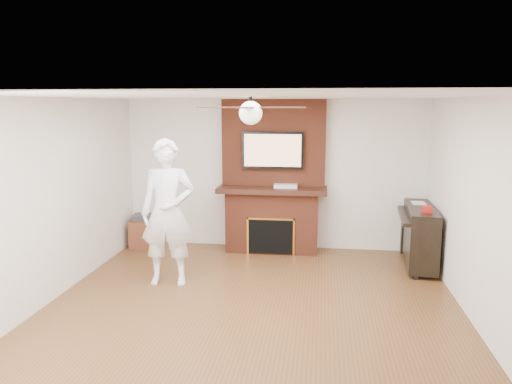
# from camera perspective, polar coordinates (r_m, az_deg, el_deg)

# --- Properties ---
(room_shell) EXTENTS (5.36, 5.86, 2.86)m
(room_shell) POSITION_cam_1_polar(r_m,az_deg,el_deg) (5.71, -0.60, -1.77)
(room_shell) COLOR #543218
(room_shell) RESTS_ON ground
(fireplace) EXTENTS (1.78, 0.64, 2.50)m
(fireplace) POSITION_cam_1_polar(r_m,az_deg,el_deg) (8.24, 1.93, 0.07)
(fireplace) COLOR brown
(fireplace) RESTS_ON ground
(tv) EXTENTS (1.00, 0.08, 0.60)m
(tv) POSITION_cam_1_polar(r_m,az_deg,el_deg) (8.11, 1.92, 4.79)
(tv) COLOR black
(tv) RESTS_ON fireplace
(ceiling_fan) EXTENTS (1.21, 1.21, 0.31)m
(ceiling_fan) POSITION_cam_1_polar(r_m,az_deg,el_deg) (5.59, -0.62, 9.15)
(ceiling_fan) COLOR black
(ceiling_fan) RESTS_ON room_shell
(person) EXTENTS (0.78, 0.57, 1.97)m
(person) POSITION_cam_1_polar(r_m,az_deg,el_deg) (6.78, -10.05, -2.31)
(person) COLOR white
(person) RESTS_ON ground
(side_table) EXTENTS (0.56, 0.56, 0.56)m
(side_table) POSITION_cam_1_polar(r_m,az_deg,el_deg) (8.82, -12.56, -4.41)
(side_table) COLOR #5B2A1A
(side_table) RESTS_ON ground
(piano) EXTENTS (0.62, 1.42, 1.00)m
(piano) POSITION_cam_1_polar(r_m,az_deg,el_deg) (7.91, 18.20, -4.62)
(piano) COLOR black
(piano) RESTS_ON ground
(cable_box) EXTENTS (0.39, 0.23, 0.05)m
(cable_box) POSITION_cam_1_polar(r_m,az_deg,el_deg) (8.11, 3.41, 0.70)
(cable_box) COLOR silver
(cable_box) RESTS_ON fireplace
(candle_orange) EXTENTS (0.07, 0.07, 0.13)m
(candle_orange) POSITION_cam_1_polar(r_m,az_deg,el_deg) (8.26, 0.70, -6.53)
(candle_orange) COLOR gold
(candle_orange) RESTS_ON ground
(candle_green) EXTENTS (0.07, 0.07, 0.09)m
(candle_green) POSITION_cam_1_polar(r_m,az_deg,el_deg) (8.25, 1.72, -6.70)
(candle_green) COLOR #598C38
(candle_green) RESTS_ON ground
(candle_cream) EXTENTS (0.09, 0.09, 0.11)m
(candle_cream) POSITION_cam_1_polar(r_m,az_deg,el_deg) (8.25, 2.48, -6.63)
(candle_cream) COLOR beige
(candle_cream) RESTS_ON ground
(candle_blue) EXTENTS (0.06, 0.06, 0.07)m
(candle_blue) POSITION_cam_1_polar(r_m,az_deg,el_deg) (8.28, 3.21, -6.71)
(candle_blue) COLOR navy
(candle_blue) RESTS_ON ground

